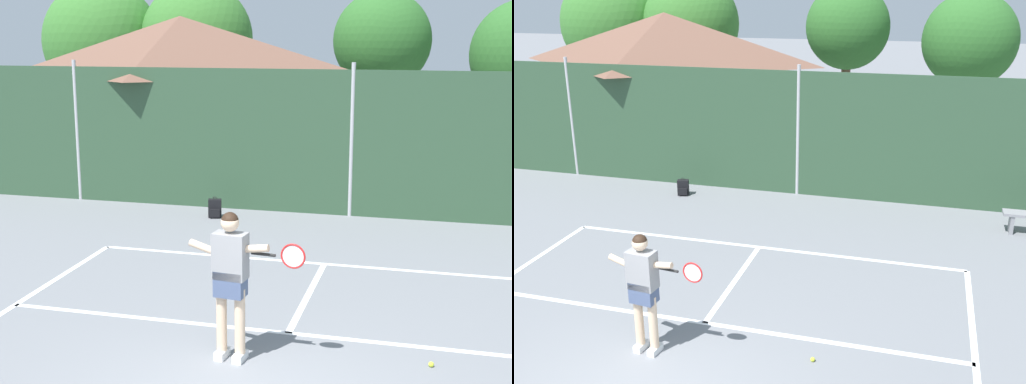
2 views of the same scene
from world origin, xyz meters
TOP-DOWN VIEW (x-y plane):
  - chainlink_fence at (0.00, 9.00)m, footprint 26.09×0.09m
  - clubhouse_building at (-5.09, 12.34)m, footprint 7.29×5.37m
  - treeline_backdrop at (-2.52, 18.11)m, footprint 25.66×3.92m
  - tennis_player at (-0.51, 1.55)m, footprint 1.44×0.30m
  - tennis_ball at (1.86, 1.94)m, footprint 0.07×0.07m
  - backpack_black at (-2.82, 8.11)m, footprint 0.32×0.30m

SIDE VIEW (x-z plane):
  - tennis_ball at x=1.86m, z-range 0.00..0.07m
  - backpack_black at x=-2.82m, z-range -0.04..0.42m
  - tennis_player at x=-0.51m, z-range 0.18..2.04m
  - chainlink_fence at x=0.00m, z-range -0.07..3.25m
  - clubhouse_building at x=-5.09m, z-range 0.08..4.46m
  - treeline_backdrop at x=-2.52m, z-range 0.61..6.44m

